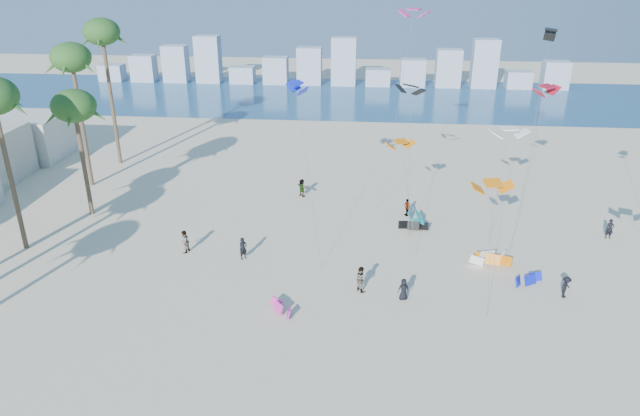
{
  "coord_description": "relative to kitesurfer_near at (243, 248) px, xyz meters",
  "views": [
    {
      "loc": [
        6.58,
        -24.15,
        22.29
      ],
      "look_at": [
        3.0,
        16.0,
        4.5
      ],
      "focal_mm": 32.73,
      "sensor_mm": 36.0,
      "label": 1
    }
  ],
  "objects": [
    {
      "name": "grounded_kites",
      "position": [
        15.92,
        2.08,
        -0.46
      ],
      "size": [
        20.1,
        18.29,
        1.01
      ],
      "color": "#CB2D96",
      "rests_on": "ground"
    },
    {
      "name": "kitesurfers_far",
      "position": [
        9.49,
        4.2,
        -0.04
      ],
      "size": [
        35.78,
        19.11,
        1.9
      ],
      "color": "black",
      "rests_on": "ground"
    },
    {
      "name": "kitesurfer_mid",
      "position": [
        9.33,
        -3.89,
        0.04
      ],
      "size": [
        1.15,
        1.17,
        1.91
      ],
      "primitive_type": "imported",
      "rotation": [
        0.0,
        0.0,
        2.27
      ],
      "color": "gray",
      "rests_on": "ground"
    },
    {
      "name": "ocean",
      "position": [
        3.04,
        56.27,
        -0.91
      ],
      "size": [
        220.0,
        220.0,
        0.0
      ],
      "primitive_type": "plane",
      "color": "navy",
      "rests_on": "ground"
    },
    {
      "name": "ground",
      "position": [
        3.04,
        -15.73,
        -0.91
      ],
      "size": [
        220.0,
        220.0,
        0.0
      ],
      "primitive_type": "plane",
      "color": "beige",
      "rests_on": "ground"
    },
    {
      "name": "kitesurfer_near",
      "position": [
        0.0,
        0.0,
        0.0
      ],
      "size": [
        0.78,
        0.77,
        1.82
      ],
      "primitive_type": "imported",
      "rotation": [
        0.0,
        0.0,
        0.74
      ],
      "color": "black",
      "rests_on": "ground"
    },
    {
      "name": "flying_kites",
      "position": [
        19.42,
        7.01,
        10.79
      ],
      "size": [
        32.33,
        23.54,
        18.09
      ],
      "color": "orange",
      "rests_on": "ground"
    },
    {
      "name": "distant_skyline",
      "position": [
        1.85,
        66.27,
        2.18
      ],
      "size": [
        85.0,
        3.0,
        8.4
      ],
      "color": "#9EADBF",
      "rests_on": "ground"
    }
  ]
}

